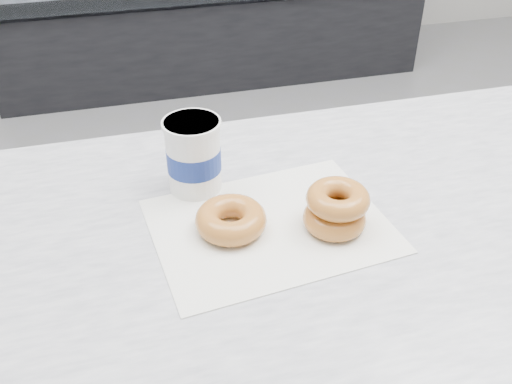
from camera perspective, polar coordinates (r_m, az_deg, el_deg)
The scene contains 6 objects.
ground at distance 1.95m, azimuth 7.87°, elevation -12.31°, with size 5.00×5.00×0.00m, color gray.
counter at distance 1.28m, azimuth 19.84°, elevation -17.39°, with size 3.06×0.76×0.90m.
wax_paper at distance 0.85m, azimuth 1.42°, elevation -3.38°, with size 0.34×0.26×0.00m, color white.
donut_single at distance 0.83m, azimuth -2.53°, elevation -2.77°, with size 0.10×0.10×0.04m, color #CC7238.
donut_stack at distance 0.83m, azimuth 8.02°, elevation -1.65°, with size 0.10×0.10×0.06m.
coffee_cup at distance 0.90m, azimuth -6.26°, elevation 3.69°, with size 0.10×0.10×0.12m.
Camera 1 is at (-0.58, -1.18, 1.43)m, focal length 40.00 mm.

